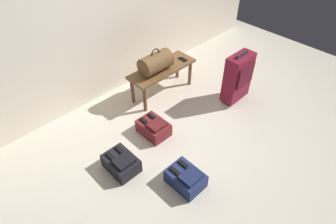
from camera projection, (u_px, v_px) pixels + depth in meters
ground_plane at (193, 144)px, 3.46m from camera, size 6.60×6.60×0.00m
bench at (162, 72)px, 3.97m from camera, size 1.00×0.36×0.43m
duffel_bag_brown at (156, 63)px, 3.78m from camera, size 0.44×0.26×0.34m
cell_phone at (183, 59)px, 4.09m from camera, size 0.07×0.14×0.01m
suitcase_upright_burgundy at (238, 77)px, 3.84m from camera, size 0.41×0.22×0.75m
backpack_maroon at (154, 128)px, 3.53m from camera, size 0.28×0.38×0.21m
backpack_dark at (121, 163)px, 3.12m from camera, size 0.28×0.38×0.21m
backpack_navy at (186, 178)px, 2.98m from camera, size 0.28×0.38×0.21m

